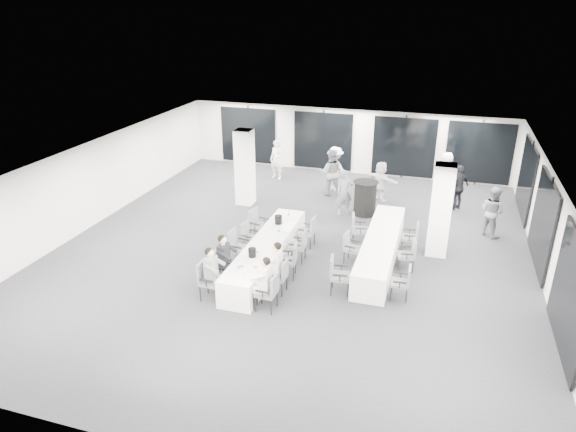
% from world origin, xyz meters
% --- Properties ---
extents(room, '(14.04, 16.04, 2.84)m').
position_xyz_m(room, '(0.89, 1.11, 1.39)').
color(room, black).
rests_on(room, ground).
extents(column_left, '(0.60, 0.60, 2.80)m').
position_xyz_m(column_left, '(-2.80, 3.20, 1.40)').
color(column_left, white).
rests_on(column_left, floor).
extents(column_right, '(0.60, 0.60, 2.80)m').
position_xyz_m(column_right, '(4.20, 1.00, 1.40)').
color(column_right, white).
rests_on(column_right, floor).
extents(banquet_table_main, '(0.90, 5.00, 0.75)m').
position_xyz_m(banquet_table_main, '(-0.43, -1.22, 0.38)').
color(banquet_table_main, white).
rests_on(banquet_table_main, floor).
extents(banquet_table_side, '(0.90, 5.00, 0.75)m').
position_xyz_m(banquet_table_side, '(2.65, 0.07, 0.38)').
color(banquet_table_side, white).
rests_on(banquet_table_side, floor).
extents(cocktail_table, '(0.89, 0.89, 1.23)m').
position_xyz_m(cocktail_table, '(1.64, 3.41, 0.62)').
color(cocktail_table, black).
rests_on(cocktail_table, floor).
extents(chair_main_left_near, '(0.52, 0.58, 1.02)m').
position_xyz_m(chair_main_left_near, '(-1.27, -3.31, 0.58)').
color(chair_main_left_near, '#53555B').
rests_on(chair_main_left_near, floor).
extents(chair_main_left_second, '(0.55, 0.59, 0.93)m').
position_xyz_m(chair_main_left_second, '(-1.26, -2.55, 0.53)').
color(chair_main_left_second, '#53555B').
rests_on(chair_main_left_second, floor).
extents(chair_main_left_mid, '(0.57, 0.62, 1.04)m').
position_xyz_m(chair_main_left_mid, '(-1.27, -1.38, 0.59)').
color(chair_main_left_mid, '#53555B').
rests_on(chair_main_left_mid, floor).
extents(chair_main_left_fourth, '(0.54, 0.57, 0.91)m').
position_xyz_m(chair_main_left_fourth, '(-1.25, -0.50, 0.52)').
color(chair_main_left_fourth, '#53555B').
rests_on(chair_main_left_fourth, floor).
extents(chair_main_left_far, '(0.62, 0.66, 1.03)m').
position_xyz_m(chair_main_left_far, '(-1.26, 0.30, 0.59)').
color(chair_main_left_far, '#53555B').
rests_on(chair_main_left_far, floor).
extents(chair_main_right_near, '(0.51, 0.57, 0.98)m').
position_xyz_m(chair_main_right_near, '(0.41, -3.37, 0.56)').
color(chair_main_right_near, '#53555B').
rests_on(chair_main_right_near, floor).
extents(chair_main_right_second, '(0.47, 0.53, 0.91)m').
position_xyz_m(chair_main_right_second, '(0.40, -2.52, 0.52)').
color(chair_main_right_second, '#53555B').
rests_on(chair_main_right_second, floor).
extents(chair_main_right_mid, '(0.57, 0.61, 0.99)m').
position_xyz_m(chair_main_right_mid, '(0.41, -1.65, 0.56)').
color(chair_main_right_mid, '#53555B').
rests_on(chair_main_right_mid, floor).
extents(chair_main_right_fourth, '(0.50, 0.56, 0.96)m').
position_xyz_m(chair_main_right_fourth, '(0.41, -0.68, 0.55)').
color(chair_main_right_fourth, '#53555B').
rests_on(chair_main_right_fourth, floor).
extents(chair_main_right_far, '(0.52, 0.57, 0.97)m').
position_xyz_m(chair_main_right_far, '(0.41, 0.34, 0.55)').
color(chair_main_right_far, '#53555B').
rests_on(chair_main_right_far, floor).
extents(chair_side_left_near, '(0.57, 0.62, 1.01)m').
position_xyz_m(chair_side_left_near, '(1.81, -2.09, 0.58)').
color(chair_side_left_near, '#53555B').
rests_on(chair_side_left_near, floor).
extents(chair_side_left_mid, '(0.52, 0.56, 0.91)m').
position_xyz_m(chair_side_left_mid, '(1.82, -0.29, 0.52)').
color(chair_side_left_mid, '#53555B').
rests_on(chair_side_left_mid, floor).
extents(chair_side_left_far, '(0.59, 0.62, 0.99)m').
position_xyz_m(chair_side_left_far, '(1.81, 0.94, 0.57)').
color(chair_side_left_far, '#53555B').
rests_on(chair_side_left_far, floor).
extents(chair_side_right_near, '(0.47, 0.53, 0.92)m').
position_xyz_m(chair_side_right_near, '(3.48, -1.89, 0.52)').
color(chair_side_right_near, '#53555B').
rests_on(chair_side_right_near, floor).
extents(chair_side_right_mid, '(0.55, 0.58, 0.93)m').
position_xyz_m(chair_side_right_mid, '(3.48, -0.29, 0.53)').
color(chair_side_right_mid, '#53555B').
rests_on(chair_side_right_mid, floor).
extents(chair_side_right_far, '(0.50, 0.55, 0.93)m').
position_xyz_m(chair_side_right_far, '(3.48, 0.93, 0.53)').
color(chair_side_right_far, '#53555B').
rests_on(chair_side_right_far, floor).
extents(seated_guest_a, '(0.50, 0.38, 1.44)m').
position_xyz_m(seated_guest_a, '(-1.09, -3.31, 0.81)').
color(seated_guest_a, slate).
rests_on(seated_guest_a, floor).
extents(seated_guest_b, '(0.50, 0.38, 1.44)m').
position_xyz_m(seated_guest_b, '(-1.09, -2.53, 0.81)').
color(seated_guest_b, black).
rests_on(seated_guest_b, floor).
extents(seated_guest_c, '(0.50, 0.38, 1.44)m').
position_xyz_m(seated_guest_c, '(0.24, -3.37, 0.81)').
color(seated_guest_c, silver).
rests_on(seated_guest_c, floor).
extents(seated_guest_d, '(0.50, 0.38, 1.44)m').
position_xyz_m(seated_guest_d, '(0.24, -2.52, 0.81)').
color(seated_guest_d, silver).
rests_on(seated_guest_d, floor).
extents(standing_guest_a, '(0.84, 0.79, 1.83)m').
position_xyz_m(standing_guest_a, '(0.93, 3.23, 0.92)').
color(standing_guest_a, slate).
rests_on(standing_guest_a, floor).
extents(standing_guest_b, '(1.15, 0.90, 2.08)m').
position_xyz_m(standing_guest_b, '(0.03, 5.01, 1.04)').
color(standing_guest_b, slate).
rests_on(standing_guest_b, floor).
extents(standing_guest_c, '(1.44, 1.03, 2.01)m').
position_xyz_m(standing_guest_c, '(0.07, 5.60, 1.00)').
color(standing_guest_c, silver).
rests_on(standing_guest_c, floor).
extents(standing_guest_d, '(1.20, 1.25, 1.89)m').
position_xyz_m(standing_guest_d, '(4.76, 4.92, 0.94)').
color(standing_guest_d, black).
rests_on(standing_guest_d, floor).
extents(standing_guest_e, '(0.96, 1.07, 1.90)m').
position_xyz_m(standing_guest_e, '(4.28, 6.43, 0.95)').
color(standing_guest_e, silver).
rests_on(standing_guest_e, floor).
extents(standing_guest_f, '(1.64, 1.39, 1.71)m').
position_xyz_m(standing_guest_f, '(1.96, 5.01, 0.86)').
color(standing_guest_f, silver).
rests_on(standing_guest_f, floor).
extents(standing_guest_g, '(0.81, 0.71, 1.89)m').
position_xyz_m(standing_guest_g, '(-2.59, 6.30, 0.95)').
color(standing_guest_g, silver).
rests_on(standing_guest_g, floor).
extents(standing_guest_h, '(1.05, 1.01, 1.88)m').
position_xyz_m(standing_guest_h, '(5.81, 2.87, 0.94)').
color(standing_guest_h, slate).
rests_on(standing_guest_h, floor).
extents(ice_bucket_near, '(0.21, 0.21, 0.24)m').
position_xyz_m(ice_bucket_near, '(-0.48, -2.19, 0.87)').
color(ice_bucket_near, black).
rests_on(ice_bucket_near, banquet_table_main).
extents(ice_bucket_far, '(0.23, 0.23, 0.26)m').
position_xyz_m(ice_bucket_far, '(-0.49, 0.09, 0.88)').
color(ice_bucket_far, black).
rests_on(ice_bucket_far, banquet_table_main).
extents(water_bottle_a, '(0.07, 0.07, 0.21)m').
position_xyz_m(water_bottle_a, '(-0.56, -2.98, 0.86)').
color(water_bottle_a, silver).
rests_on(water_bottle_a, banquet_table_main).
extents(water_bottle_b, '(0.08, 0.08, 0.24)m').
position_xyz_m(water_bottle_b, '(-0.26, -0.58, 0.87)').
color(water_bottle_b, silver).
rests_on(water_bottle_b, banquet_table_main).
extents(water_bottle_c, '(0.06, 0.06, 0.20)m').
position_xyz_m(water_bottle_c, '(-0.36, 0.72, 0.85)').
color(water_bottle_c, silver).
rests_on(water_bottle_c, banquet_table_main).
extents(plate_a, '(0.22, 0.22, 0.03)m').
position_xyz_m(plate_a, '(-0.54, -2.82, 0.76)').
color(plate_a, white).
rests_on(plate_a, banquet_table_main).
extents(plate_b, '(0.20, 0.20, 0.03)m').
position_xyz_m(plate_b, '(-0.19, -2.75, 0.76)').
color(plate_b, white).
rests_on(plate_b, banquet_table_main).
extents(plate_c, '(0.21, 0.21, 0.03)m').
position_xyz_m(plate_c, '(-0.47, -1.93, 0.76)').
color(plate_c, white).
rests_on(plate_c, banquet_table_main).
extents(wine_glass, '(0.07, 0.07, 0.19)m').
position_xyz_m(wine_glass, '(-0.24, -3.37, 0.89)').
color(wine_glass, silver).
rests_on(wine_glass, banquet_table_main).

